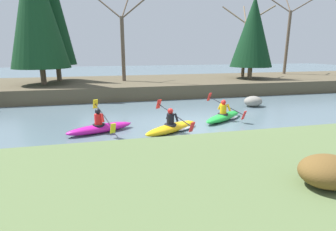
% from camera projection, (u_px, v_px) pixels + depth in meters
% --- Properties ---
extents(ground_plane, '(90.00, 90.00, 0.00)m').
position_uv_depth(ground_plane, '(203.00, 127.00, 11.46)').
color(ground_plane, slate).
extents(riverbank_near, '(44.00, 6.61, 0.88)m').
position_uv_depth(riverbank_near, '(328.00, 203.00, 5.00)').
color(riverbank_near, '#5B7042').
rests_on(riverbank_near, ground).
extents(riverbank_far, '(44.00, 8.04, 0.93)m').
position_uv_depth(riverbank_far, '(157.00, 85.00, 21.18)').
color(riverbank_far, brown).
rests_on(riverbank_far, ground).
extents(conifer_tree_left, '(3.79, 3.79, 9.07)m').
position_uv_depth(conifer_tree_left, '(35.00, 6.00, 16.91)').
color(conifer_tree_left, brown).
rests_on(conifer_tree_left, riverbank_far).
extents(conifer_tree_mid_left, '(2.82, 2.82, 8.78)m').
position_uv_depth(conifer_tree_mid_left, '(53.00, 12.00, 19.17)').
color(conifer_tree_mid_left, brown).
rests_on(conifer_tree_mid_left, riverbank_far).
extents(conifer_tree_centre, '(3.37, 3.37, 6.49)m').
position_uv_depth(conifer_tree_centre, '(253.00, 32.00, 20.97)').
color(conifer_tree_centre, '#7A664C').
rests_on(conifer_tree_centre, riverbank_far).
extents(bare_tree_upstream, '(3.45, 3.41, 6.24)m').
position_uv_depth(bare_tree_upstream, '(123.00, 41.00, 19.51)').
color(bare_tree_upstream, brown).
rests_on(bare_tree_upstream, riverbank_far).
extents(bare_tree_mid_upstream, '(3.40, 3.36, 6.15)m').
position_uv_depth(bare_tree_mid_upstream, '(245.00, 43.00, 22.48)').
color(bare_tree_mid_upstream, '#7A664C').
rests_on(bare_tree_mid_upstream, riverbank_far).
extents(bare_tree_mid_downstream, '(4.30, 4.25, 7.86)m').
position_uv_depth(bare_tree_mid_downstream, '(288.00, 35.00, 25.20)').
color(bare_tree_mid_downstream, brown).
rests_on(bare_tree_mid_downstream, riverbank_far).
extents(shrub_clump_second, '(1.06, 0.88, 0.57)m').
position_uv_depth(shrub_clump_second, '(328.00, 171.00, 4.69)').
color(shrub_clump_second, brown).
rests_on(shrub_clump_second, riverbank_near).
extents(kayaker_lead, '(2.57, 2.01, 1.20)m').
position_uv_depth(kayaker_lead, '(225.00, 116.00, 12.50)').
color(kayaker_lead, green).
rests_on(kayaker_lead, ground).
extents(kayaker_middle, '(2.63, 1.98, 1.20)m').
position_uv_depth(kayaker_middle, '(173.00, 127.00, 10.74)').
color(kayaker_middle, yellow).
rests_on(kayaker_middle, ground).
extents(kayaker_trailing, '(2.74, 2.00, 1.20)m').
position_uv_depth(kayaker_trailing, '(101.00, 127.00, 10.63)').
color(kayaker_trailing, '#C61999').
rests_on(kayaker_trailing, ground).
extents(boulder_midstream, '(1.10, 0.86, 0.62)m').
position_uv_depth(boulder_midstream, '(253.00, 101.00, 15.45)').
color(boulder_midstream, gray).
rests_on(boulder_midstream, ground).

